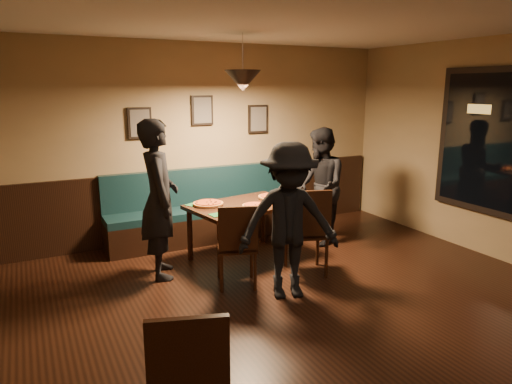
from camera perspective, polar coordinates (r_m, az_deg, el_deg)
floor at (r=4.28m, az=11.33°, el=-18.01°), size 7.00×7.00×0.00m
ceiling at (r=3.73m, az=13.37°, el=22.16°), size 7.00×7.00×0.00m
wall_back at (r=6.80m, az=-6.68°, el=6.24°), size 6.00×0.00×6.00m
wainscot at (r=6.94m, az=-6.40°, el=-1.19°), size 5.88×0.06×1.00m
booth_bench at (r=6.69m, az=-5.58°, el=-1.69°), size 3.00×0.60×1.00m
picture_left at (r=6.49m, az=-14.20°, el=8.28°), size 0.32×0.04×0.42m
picture_center at (r=6.74m, az=-6.69°, el=10.02°), size 0.32×0.04×0.42m
picture_right at (r=7.11m, az=0.24°, el=9.04°), size 0.32×0.04×0.42m
pendant_lamp at (r=5.68m, az=-1.65°, el=13.61°), size 0.44×0.44×0.25m
dining_table at (r=5.96m, az=-1.53°, el=-4.85°), size 1.48×1.09×0.72m
chair_near_left at (r=5.13m, az=-2.38°, el=-6.47°), size 0.54×0.54×0.96m
chair_near_right at (r=5.48m, az=6.23°, el=-4.72°), size 0.59×0.59×1.05m
diner_left at (r=5.38m, az=-11.90°, el=-0.90°), size 0.56×0.74×1.84m
diner_right at (r=6.49m, az=7.95°, el=0.70°), size 0.85×0.96×1.64m
diner_front at (r=4.77m, az=4.11°, el=-3.65°), size 1.19×0.88×1.64m
pizza_a at (r=5.83m, az=-5.95°, el=-1.44°), size 0.46×0.46×0.04m
pizza_b at (r=5.71m, az=-0.14°, el=-1.70°), size 0.40×0.40×0.04m
pizza_c at (r=6.16m, az=2.02°, el=-0.59°), size 0.48×0.48×0.04m
soda_glass at (r=5.83m, az=4.77°, el=-0.83°), size 0.08×0.08×0.16m
tabasco_bottle at (r=6.10m, az=3.36°, el=-0.30°), size 0.04×0.04×0.13m
napkin_a at (r=5.87m, az=-7.95°, el=-1.58°), size 0.19×0.19×0.01m
napkin_b at (r=5.38m, az=-4.84°, el=-2.83°), size 0.18×0.18×0.01m
cutlery_set at (r=5.53m, az=-0.52°, el=-2.35°), size 0.20×0.08×0.00m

